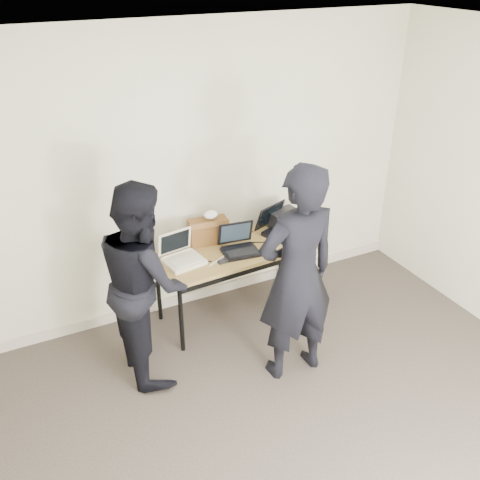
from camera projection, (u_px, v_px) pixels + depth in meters
room at (346, 301)px, 3.12m from camera, size 4.60×4.60×2.80m
desk at (236, 255)px, 4.97m from camera, size 1.53×0.73×0.72m
laptop_beige at (182, 256)px, 4.72m from camera, size 0.37×0.37×0.26m
laptop_center at (239, 245)px, 4.89m from camera, size 0.36×0.35×0.25m
laptop_right at (278, 226)px, 5.22m from camera, size 0.47×0.46×0.27m
leather_satchel at (208, 231)px, 4.99m from camera, size 0.38×0.22×0.25m
tissue at (211, 215)px, 4.93m from camera, size 0.15×0.12×0.08m
equipment_box at (285, 219)px, 5.29m from camera, size 0.32×0.28×0.17m
power_brick at (222, 262)px, 4.71m from camera, size 0.08×0.05×0.03m
cables at (241, 248)px, 4.96m from camera, size 1.16×0.43×0.01m
person_typist at (297, 276)px, 4.14m from camera, size 0.68×0.45×1.86m
person_observer at (144, 281)px, 4.23m from camera, size 0.64×0.82×1.69m
baseboard at (204, 292)px, 5.50m from camera, size 4.50×0.03×0.10m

